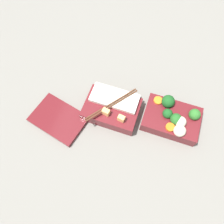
% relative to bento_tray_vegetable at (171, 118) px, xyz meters
% --- Properties ---
extents(ground_plane, '(3.00, 3.00, 0.00)m').
position_rel_bento_tray_vegetable_xyz_m(ground_plane, '(0.10, 0.00, -0.03)').
color(ground_plane, slate).
extents(bento_tray_vegetable, '(0.18, 0.13, 0.08)m').
position_rel_bento_tray_vegetable_xyz_m(bento_tray_vegetable, '(0.00, 0.00, 0.00)').
color(bento_tray_vegetable, maroon).
rests_on(bento_tray_vegetable, ground_plane).
extents(bento_tray_rice, '(0.18, 0.16, 0.07)m').
position_rel_bento_tray_vegetable_xyz_m(bento_tray_rice, '(0.20, 0.03, -0.00)').
color(bento_tray_rice, maroon).
rests_on(bento_tray_rice, ground_plane).
extents(bento_lid, '(0.20, 0.16, 0.01)m').
position_rel_bento_tray_vegetable_xyz_m(bento_lid, '(0.36, 0.12, -0.02)').
color(bento_lid, maroon).
rests_on(bento_lid, ground_plane).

